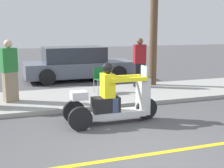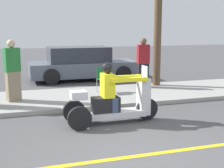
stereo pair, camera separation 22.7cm
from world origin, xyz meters
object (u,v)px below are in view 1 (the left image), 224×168
object	(u,v)px
motorcycle_trike	(113,101)
tree_trunk	(153,38)
spectator_with_child	(10,72)
parked_car_lot_left	(77,64)
spectator_end_of_line	(140,64)
folding_chair_curbside	(101,77)

from	to	relation	value
motorcycle_trike	tree_trunk	world-z (taller)	tree_trunk
spectator_with_child	parked_car_lot_left	size ratio (longest dim) A/B	0.39
parked_car_lot_left	spectator_end_of_line	bearing A→B (deg)	-61.73
spectator_end_of_line	tree_trunk	world-z (taller)	tree_trunk
spectator_end_of_line	folding_chair_curbside	size ratio (longest dim) A/B	2.13
tree_trunk	spectator_end_of_line	bearing A→B (deg)	-163.38
spectator_end_of_line	tree_trunk	xyz separation A→B (m)	(0.62, 0.19, 0.88)
spectator_end_of_line	parked_car_lot_left	bearing A→B (deg)	118.27
folding_chair_curbside	tree_trunk	distance (m)	2.61
motorcycle_trike	folding_chair_curbside	bearing A→B (deg)	77.38
spectator_end_of_line	parked_car_lot_left	world-z (taller)	spectator_end_of_line
spectator_end_of_line	parked_car_lot_left	size ratio (longest dim) A/B	0.38
motorcycle_trike	spectator_with_child	world-z (taller)	spectator_with_child
spectator_end_of_line	folding_chair_curbside	world-z (taller)	spectator_end_of_line
spectator_with_child	parked_car_lot_left	xyz separation A→B (m)	(2.86, 3.76, -0.30)
motorcycle_trike	spectator_end_of_line	xyz separation A→B (m)	(2.23, 3.38, 0.44)
motorcycle_trike	folding_chair_curbside	world-z (taller)	motorcycle_trike
folding_chair_curbside	tree_trunk	world-z (taller)	tree_trunk
spectator_end_of_line	parked_car_lot_left	distance (m)	3.33
motorcycle_trike	spectator_end_of_line	bearing A→B (deg)	56.55
folding_chair_curbside	parked_car_lot_left	world-z (taller)	parked_car_lot_left
spectator_end_of_line	spectator_with_child	size ratio (longest dim) A/B	0.98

